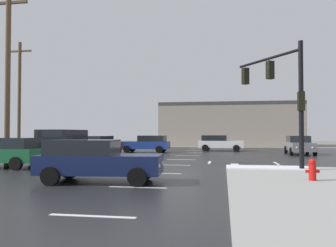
{
  "coord_description": "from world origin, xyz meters",
  "views": [
    {
      "loc": [
        2.87,
        -21.17,
        1.86
      ],
      "look_at": [
        -1.74,
        6.96,
        2.64
      ],
      "focal_mm": 36.35,
      "sensor_mm": 36.0,
      "label": 1
    }
  ],
  "objects_px": {
    "traffic_signal_mast": "(281,87)",
    "sedan_blue": "(147,143)",
    "utility_pole_far": "(19,95)",
    "sedan_red": "(101,145)",
    "sedan_grey": "(299,145)",
    "sedan_green": "(4,152)",
    "sedan_navy": "(96,160)",
    "utility_pole_mid": "(8,73)",
    "suv_black": "(63,145)",
    "fire_hydrant": "(312,169)",
    "sedan_white": "(219,143)"
  },
  "relations": [
    {
      "from": "sedan_green",
      "to": "sedan_white",
      "type": "bearing_deg",
      "value": -118.39
    },
    {
      "from": "utility_pole_far",
      "to": "sedan_red",
      "type": "bearing_deg",
      "value": -5.26
    },
    {
      "from": "sedan_red",
      "to": "sedan_navy",
      "type": "relative_size",
      "value": 1.0
    },
    {
      "from": "fire_hydrant",
      "to": "sedan_red",
      "type": "bearing_deg",
      "value": 133.59
    },
    {
      "from": "sedan_white",
      "to": "sedan_navy",
      "type": "distance_m",
      "value": 23.32
    },
    {
      "from": "sedan_blue",
      "to": "suv_black",
      "type": "bearing_deg",
      "value": 76.83
    },
    {
      "from": "sedan_red",
      "to": "sedan_green",
      "type": "bearing_deg",
      "value": 178.46
    },
    {
      "from": "sedan_red",
      "to": "sedan_white",
      "type": "relative_size",
      "value": 1.01
    },
    {
      "from": "utility_pole_mid",
      "to": "fire_hydrant",
      "type": "bearing_deg",
      "value": -14.37
    },
    {
      "from": "fire_hydrant",
      "to": "sedan_red",
      "type": "relative_size",
      "value": 0.17
    },
    {
      "from": "utility_pole_far",
      "to": "sedan_grey",
      "type": "bearing_deg",
      "value": 6.51
    },
    {
      "from": "sedan_grey",
      "to": "suv_black",
      "type": "xyz_separation_m",
      "value": [
        -16.28,
        -10.46,
        0.24
      ]
    },
    {
      "from": "suv_black",
      "to": "traffic_signal_mast",
      "type": "bearing_deg",
      "value": -96.79
    },
    {
      "from": "traffic_signal_mast",
      "to": "suv_black",
      "type": "distance_m",
      "value": 13.36
    },
    {
      "from": "utility_pole_mid",
      "to": "utility_pole_far",
      "type": "relative_size",
      "value": 0.98
    },
    {
      "from": "sedan_green",
      "to": "sedan_navy",
      "type": "xyz_separation_m",
      "value": [
        6.71,
        -4.19,
        0.0
      ]
    },
    {
      "from": "fire_hydrant",
      "to": "utility_pole_mid",
      "type": "distance_m",
      "value": 15.92
    },
    {
      "from": "fire_hydrant",
      "to": "sedan_green",
      "type": "bearing_deg",
      "value": 167.41
    },
    {
      "from": "sedan_green",
      "to": "sedan_grey",
      "type": "distance_m",
      "value": 22.68
    },
    {
      "from": "sedan_green",
      "to": "sedan_red",
      "type": "bearing_deg",
      "value": -95.22
    },
    {
      "from": "suv_black",
      "to": "sedan_red",
      "type": "bearing_deg",
      "value": 3.79
    },
    {
      "from": "sedan_navy",
      "to": "suv_black",
      "type": "relative_size",
      "value": 0.94
    },
    {
      "from": "sedan_navy",
      "to": "utility_pole_mid",
      "type": "height_order",
      "value": "utility_pole_mid"
    },
    {
      "from": "sedan_navy",
      "to": "suv_black",
      "type": "height_order",
      "value": "suv_black"
    },
    {
      "from": "sedan_green",
      "to": "sedan_blue",
      "type": "bearing_deg",
      "value": -103.96
    },
    {
      "from": "sedan_navy",
      "to": "utility_pole_far",
      "type": "distance_m",
      "value": 20.88
    },
    {
      "from": "sedan_grey",
      "to": "suv_black",
      "type": "relative_size",
      "value": 0.94
    },
    {
      "from": "sedan_grey",
      "to": "utility_pole_far",
      "type": "height_order",
      "value": "utility_pole_far"
    },
    {
      "from": "sedan_red",
      "to": "traffic_signal_mast",
      "type": "bearing_deg",
      "value": -119.56
    },
    {
      "from": "sedan_grey",
      "to": "utility_pole_mid",
      "type": "height_order",
      "value": "utility_pole_mid"
    },
    {
      "from": "sedan_white",
      "to": "traffic_signal_mast",
      "type": "bearing_deg",
      "value": -75.14
    },
    {
      "from": "traffic_signal_mast",
      "to": "sedan_blue",
      "type": "distance_m",
      "value": 17.12
    },
    {
      "from": "fire_hydrant",
      "to": "utility_pole_far",
      "type": "relative_size",
      "value": 0.08
    },
    {
      "from": "traffic_signal_mast",
      "to": "sedan_navy",
      "type": "bearing_deg",
      "value": 93.59
    },
    {
      "from": "sedan_green",
      "to": "sedan_navy",
      "type": "distance_m",
      "value": 7.91
    },
    {
      "from": "utility_pole_mid",
      "to": "sedan_grey",
      "type": "bearing_deg",
      "value": 37.13
    },
    {
      "from": "sedan_red",
      "to": "sedan_grey",
      "type": "distance_m",
      "value": 16.77
    },
    {
      "from": "sedan_grey",
      "to": "sedan_green",
      "type": "bearing_deg",
      "value": -49.18
    },
    {
      "from": "sedan_blue",
      "to": "sedan_grey",
      "type": "distance_m",
      "value": 13.49
    },
    {
      "from": "sedan_blue",
      "to": "utility_pole_far",
      "type": "xyz_separation_m",
      "value": [
        -10.82,
        -3.65,
        4.34
      ]
    },
    {
      "from": "sedan_blue",
      "to": "sedan_green",
      "type": "bearing_deg",
      "value": 74.87
    },
    {
      "from": "traffic_signal_mast",
      "to": "utility_pole_far",
      "type": "xyz_separation_m",
      "value": [
        -20.82,
        9.86,
        1.03
      ]
    },
    {
      "from": "sedan_red",
      "to": "sedan_green",
      "type": "relative_size",
      "value": 1.02
    },
    {
      "from": "sedan_grey",
      "to": "utility_pole_far",
      "type": "distance_m",
      "value": 24.82
    },
    {
      "from": "sedan_blue",
      "to": "sedan_white",
      "type": "bearing_deg",
      "value": -150.02
    },
    {
      "from": "utility_pole_far",
      "to": "utility_pole_mid",
      "type": "bearing_deg",
      "value": -59.68
    },
    {
      "from": "sedan_green",
      "to": "sedan_grey",
      "type": "bearing_deg",
      "value": -139.5
    },
    {
      "from": "sedan_white",
      "to": "sedan_grey",
      "type": "relative_size",
      "value": 1.01
    },
    {
      "from": "sedan_navy",
      "to": "utility_pole_far",
      "type": "bearing_deg",
      "value": 125.96
    },
    {
      "from": "sedan_green",
      "to": "sedan_navy",
      "type": "bearing_deg",
      "value": 149.98
    }
  ]
}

